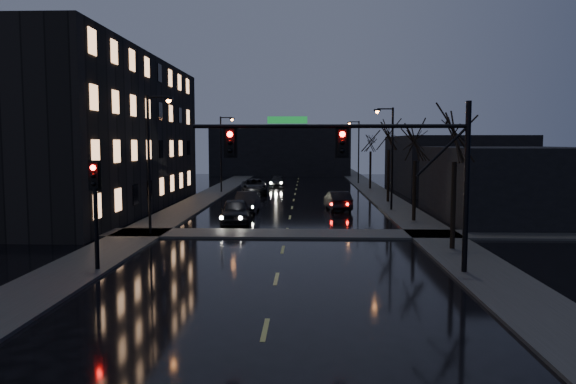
# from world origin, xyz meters

# --- Properties ---
(ground) EXTENTS (160.00, 160.00, 0.00)m
(ground) POSITION_xyz_m (0.00, 0.00, 0.00)
(ground) COLOR black
(ground) RESTS_ON ground
(sidewalk_left) EXTENTS (3.00, 140.00, 0.12)m
(sidewalk_left) POSITION_xyz_m (-8.50, 35.00, 0.06)
(sidewalk_left) COLOR #2D2D2B
(sidewalk_left) RESTS_ON ground
(sidewalk_right) EXTENTS (3.00, 140.00, 0.12)m
(sidewalk_right) POSITION_xyz_m (8.50, 35.00, 0.06)
(sidewalk_right) COLOR #2D2D2B
(sidewalk_right) RESTS_ON ground
(sidewalk_cross) EXTENTS (40.00, 3.00, 0.12)m
(sidewalk_cross) POSITION_xyz_m (0.00, 18.50, 0.06)
(sidewalk_cross) COLOR #2D2D2B
(sidewalk_cross) RESTS_ON ground
(apartment_block) EXTENTS (12.00, 30.00, 12.00)m
(apartment_block) POSITION_xyz_m (-16.50, 30.00, 6.00)
(apartment_block) COLOR black
(apartment_block) RESTS_ON ground
(commercial_right_near) EXTENTS (10.00, 14.00, 5.00)m
(commercial_right_near) POSITION_xyz_m (15.50, 26.00, 2.50)
(commercial_right_near) COLOR black
(commercial_right_near) RESTS_ON ground
(commercial_right_far) EXTENTS (12.00, 18.00, 6.00)m
(commercial_right_far) POSITION_xyz_m (17.00, 48.00, 3.00)
(commercial_right_far) COLOR black
(commercial_right_far) RESTS_ON ground
(far_block) EXTENTS (22.00, 10.00, 8.00)m
(far_block) POSITION_xyz_m (-3.00, 78.00, 4.00)
(far_block) COLOR black
(far_block) RESTS_ON ground
(signal_mast) EXTENTS (11.11, 0.41, 7.00)m
(signal_mast) POSITION_xyz_m (3.85, 9.00, 4.87)
(signal_mast) COLOR black
(signal_mast) RESTS_ON ground
(signal_pole_left) EXTENTS (0.35, 0.41, 4.53)m
(signal_pole_left) POSITION_xyz_m (-7.50, 8.99, 3.01)
(signal_pole_left) COLOR black
(signal_pole_left) RESTS_ON ground
(tree_near) EXTENTS (3.52, 3.52, 8.08)m
(tree_near) POSITION_xyz_m (8.40, 14.00, 6.22)
(tree_near) COLOR black
(tree_near) RESTS_ON ground
(tree_mid_a) EXTENTS (3.30, 3.30, 7.58)m
(tree_mid_a) POSITION_xyz_m (8.40, 24.00, 5.83)
(tree_mid_a) COLOR black
(tree_mid_a) RESTS_ON ground
(tree_mid_b) EXTENTS (3.74, 3.74, 8.59)m
(tree_mid_b) POSITION_xyz_m (8.40, 36.00, 6.61)
(tree_mid_b) COLOR black
(tree_mid_b) RESTS_ON ground
(tree_far) EXTENTS (3.43, 3.43, 7.88)m
(tree_far) POSITION_xyz_m (8.40, 50.00, 6.06)
(tree_far) COLOR black
(tree_far) RESTS_ON ground
(streetlight_l_near) EXTENTS (1.53, 0.28, 8.00)m
(streetlight_l_near) POSITION_xyz_m (-7.58, 18.00, 4.77)
(streetlight_l_near) COLOR black
(streetlight_l_near) RESTS_ON ground
(streetlight_l_far) EXTENTS (1.53, 0.28, 8.00)m
(streetlight_l_far) POSITION_xyz_m (-7.58, 45.00, 4.77)
(streetlight_l_far) COLOR black
(streetlight_l_far) RESTS_ON ground
(streetlight_r_mid) EXTENTS (1.53, 0.28, 8.00)m
(streetlight_r_mid) POSITION_xyz_m (7.58, 30.00, 4.77)
(streetlight_r_mid) COLOR black
(streetlight_r_mid) RESTS_ON ground
(streetlight_r_far) EXTENTS (1.53, 0.28, 8.00)m
(streetlight_r_far) POSITION_xyz_m (7.58, 58.00, 4.77)
(streetlight_r_far) COLOR black
(streetlight_r_far) RESTS_ON ground
(oncoming_car_a) EXTENTS (2.36, 4.90, 1.61)m
(oncoming_car_a) POSITION_xyz_m (-3.53, 23.08, 0.81)
(oncoming_car_a) COLOR black
(oncoming_car_a) RESTS_ON ground
(oncoming_car_b) EXTENTS (1.71, 4.72, 1.55)m
(oncoming_car_b) POSITION_xyz_m (-3.37, 28.98, 0.77)
(oncoming_car_b) COLOR black
(oncoming_car_b) RESTS_ON ground
(oncoming_car_c) EXTENTS (3.25, 5.91, 1.57)m
(oncoming_car_c) POSITION_xyz_m (-4.25, 43.99, 0.78)
(oncoming_car_c) COLOR black
(oncoming_car_c) RESTS_ON ground
(oncoming_car_d) EXTENTS (2.00, 4.47, 1.27)m
(oncoming_car_d) POSITION_xyz_m (-2.34, 52.91, 0.64)
(oncoming_car_d) COLOR black
(oncoming_car_d) RESTS_ON ground
(lead_car) EXTENTS (2.10, 4.67, 1.49)m
(lead_car) POSITION_xyz_m (3.66, 30.53, 0.74)
(lead_car) COLOR black
(lead_car) RESTS_ON ground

